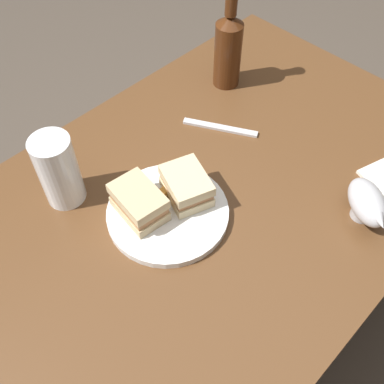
# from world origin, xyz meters

# --- Properties ---
(ground_plane) EXTENTS (6.00, 6.00, 0.00)m
(ground_plane) POSITION_xyz_m (0.00, 0.00, 0.00)
(ground_plane) COLOR #4C4238
(dining_table) EXTENTS (1.16, 0.77, 0.75)m
(dining_table) POSITION_xyz_m (0.00, 0.00, 0.38)
(dining_table) COLOR brown
(dining_table) RESTS_ON ground
(plate) EXTENTS (0.25, 0.25, 0.02)m
(plate) POSITION_xyz_m (-0.12, 0.02, 0.76)
(plate) COLOR white
(plate) RESTS_ON dining_table
(sandwich_half_left) EXTENTS (0.11, 0.12, 0.06)m
(sandwich_half_left) POSITION_xyz_m (-0.06, 0.02, 0.80)
(sandwich_half_left) COLOR beige
(sandwich_half_left) RESTS_ON plate
(sandwich_half_right) EXTENTS (0.09, 0.12, 0.06)m
(sandwich_half_right) POSITION_xyz_m (-0.16, 0.06, 0.80)
(sandwich_half_right) COLOR #CCB284
(sandwich_half_right) RESTS_ON plate
(potato_wedge_front) EXTENTS (0.05, 0.04, 0.01)m
(potato_wedge_front) POSITION_xyz_m (-0.10, 0.05, 0.77)
(potato_wedge_front) COLOR #B77F33
(potato_wedge_front) RESTS_ON plate
(potato_wedge_middle) EXTENTS (0.04, 0.04, 0.02)m
(potato_wedge_middle) POSITION_xyz_m (-0.14, 0.09, 0.78)
(potato_wedge_middle) COLOR #AD702D
(potato_wedge_middle) RESTS_ON plate
(potato_wedge_back) EXTENTS (0.03, 0.04, 0.02)m
(potato_wedge_back) POSITION_xyz_m (-0.12, 0.07, 0.78)
(potato_wedge_back) COLOR gold
(potato_wedge_back) RESTS_ON plate
(potato_wedge_left_edge) EXTENTS (0.04, 0.02, 0.02)m
(potato_wedge_left_edge) POSITION_xyz_m (-0.11, 0.05, 0.78)
(potato_wedge_left_edge) COLOR #B77F33
(potato_wedge_left_edge) RESTS_ON plate
(potato_wedge_right_edge) EXTENTS (0.05, 0.04, 0.02)m
(potato_wedge_right_edge) POSITION_xyz_m (-0.15, 0.09, 0.78)
(potato_wedge_right_edge) COLOR gold
(potato_wedge_right_edge) RESTS_ON plate
(pint_glass) EXTENTS (0.08, 0.08, 0.16)m
(pint_glass) POSITION_xyz_m (-0.24, 0.21, 0.82)
(pint_glass) COLOR white
(pint_glass) RESTS_ON dining_table
(gravy_boat) EXTENTS (0.12, 0.13, 0.07)m
(gravy_boat) POSITION_xyz_m (0.16, -0.26, 0.80)
(gravy_boat) COLOR #B7B7BC
(gravy_boat) RESTS_ON dining_table
(cider_bottle) EXTENTS (0.07, 0.07, 0.26)m
(cider_bottle) POSITION_xyz_m (0.28, 0.22, 0.86)
(cider_bottle) COLOR #47230F
(cider_bottle) RESTS_ON dining_table
(fork) EXTENTS (0.10, 0.16, 0.01)m
(fork) POSITION_xyz_m (0.14, 0.11, 0.75)
(fork) COLOR silver
(fork) RESTS_ON dining_table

